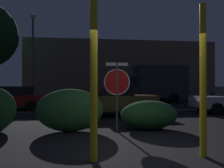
{
  "coord_description": "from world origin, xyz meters",
  "views": [
    {
      "loc": [
        -1.19,
        -4.62,
        1.44
      ],
      "look_at": [
        -0.12,
        4.09,
        1.51
      ],
      "focal_mm": 35.0,
      "sensor_mm": 36.0,
      "label": 1
    }
  ],
  "objects_px": {
    "stop_sign": "(117,82)",
    "yellow_pole_right": "(203,80)",
    "hedge_bush_2": "(149,115)",
    "passing_car_1": "(14,98)",
    "hedge_bush_1": "(70,110)",
    "street_lamp": "(33,44)",
    "yellow_pole_left": "(94,76)",
    "delivery_truck": "(146,83)",
    "passing_car_2": "(110,101)"
  },
  "relations": [
    {
      "from": "stop_sign",
      "to": "yellow_pole_right",
      "type": "relative_size",
      "value": 0.71
    },
    {
      "from": "hedge_bush_2",
      "to": "passing_car_1",
      "type": "xyz_separation_m",
      "value": [
        -6.36,
        6.67,
        0.22
      ]
    },
    {
      "from": "hedge_bush_1",
      "to": "street_lamp",
      "type": "xyz_separation_m",
      "value": [
        -3.63,
        10.82,
        4.07
      ]
    },
    {
      "from": "passing_car_1",
      "to": "street_lamp",
      "type": "distance_m",
      "value": 5.77
    },
    {
      "from": "yellow_pole_left",
      "to": "street_lamp",
      "type": "relative_size",
      "value": 0.45
    },
    {
      "from": "stop_sign",
      "to": "hedge_bush_1",
      "type": "bearing_deg",
      "value": 177.11
    },
    {
      "from": "passing_car_1",
      "to": "street_lamp",
      "type": "bearing_deg",
      "value": 0.28
    },
    {
      "from": "yellow_pole_left",
      "to": "passing_car_1",
      "type": "bearing_deg",
      "value": 115.02
    },
    {
      "from": "yellow_pole_left",
      "to": "hedge_bush_1",
      "type": "xyz_separation_m",
      "value": [
        -0.64,
        2.77,
        -0.95
      ]
    },
    {
      "from": "yellow_pole_right",
      "to": "hedge_bush_1",
      "type": "distance_m",
      "value": 4.08
    },
    {
      "from": "stop_sign",
      "to": "delivery_truck",
      "type": "xyz_separation_m",
      "value": [
        4.21,
        11.53,
        0.09
      ]
    },
    {
      "from": "street_lamp",
      "to": "stop_sign",
      "type": "bearing_deg",
      "value": -65.09
    },
    {
      "from": "hedge_bush_2",
      "to": "passing_car_1",
      "type": "distance_m",
      "value": 9.22
    },
    {
      "from": "hedge_bush_2",
      "to": "street_lamp",
      "type": "relative_size",
      "value": 0.27
    },
    {
      "from": "passing_car_2",
      "to": "street_lamp",
      "type": "xyz_separation_m",
      "value": [
        -5.31,
        7.34,
        4.02
      ]
    },
    {
      "from": "passing_car_2",
      "to": "yellow_pole_left",
      "type": "bearing_deg",
      "value": 166.75
    },
    {
      "from": "hedge_bush_1",
      "to": "street_lamp",
      "type": "bearing_deg",
      "value": 108.55
    },
    {
      "from": "delivery_truck",
      "to": "yellow_pole_right",
      "type": "bearing_deg",
      "value": 166.45
    },
    {
      "from": "yellow_pole_left",
      "to": "yellow_pole_right",
      "type": "bearing_deg",
      "value": -0.03
    },
    {
      "from": "hedge_bush_1",
      "to": "hedge_bush_2",
      "type": "relative_size",
      "value": 1.1
    },
    {
      "from": "hedge_bush_2",
      "to": "delivery_truck",
      "type": "xyz_separation_m",
      "value": [
        3.1,
        11.33,
        1.17
      ]
    },
    {
      "from": "stop_sign",
      "to": "passing_car_2",
      "type": "xyz_separation_m",
      "value": [
        0.21,
        3.64,
        -0.84
      ]
    },
    {
      "from": "yellow_pole_left",
      "to": "street_lamp",
      "type": "bearing_deg",
      "value": 107.45
    },
    {
      "from": "street_lamp",
      "to": "delivery_truck",
      "type": "bearing_deg",
      "value": 3.36
    },
    {
      "from": "passing_car_2",
      "to": "delivery_truck",
      "type": "distance_m",
      "value": 8.89
    },
    {
      "from": "yellow_pole_right",
      "to": "hedge_bush_1",
      "type": "height_order",
      "value": "yellow_pole_right"
    },
    {
      "from": "stop_sign",
      "to": "yellow_pole_left",
      "type": "height_order",
      "value": "yellow_pole_left"
    },
    {
      "from": "yellow_pole_right",
      "to": "hedge_bush_2",
      "type": "bearing_deg",
      "value": 96.01
    },
    {
      "from": "stop_sign",
      "to": "hedge_bush_1",
      "type": "xyz_separation_m",
      "value": [
        -1.47,
        0.16,
        -0.89
      ]
    },
    {
      "from": "yellow_pole_right",
      "to": "passing_car_1",
      "type": "bearing_deg",
      "value": 125.07
    },
    {
      "from": "passing_car_2",
      "to": "street_lamp",
      "type": "height_order",
      "value": "street_lamp"
    },
    {
      "from": "delivery_truck",
      "to": "street_lamp",
      "type": "relative_size",
      "value": 0.96
    },
    {
      "from": "yellow_pole_right",
      "to": "hedge_bush_1",
      "type": "relative_size",
      "value": 1.49
    },
    {
      "from": "hedge_bush_2",
      "to": "delivery_truck",
      "type": "height_order",
      "value": "delivery_truck"
    },
    {
      "from": "yellow_pole_left",
      "to": "delivery_truck",
      "type": "relative_size",
      "value": 0.47
    },
    {
      "from": "stop_sign",
      "to": "passing_car_2",
      "type": "distance_m",
      "value": 3.74
    },
    {
      "from": "yellow_pole_right",
      "to": "passing_car_2",
      "type": "bearing_deg",
      "value": 100.76
    },
    {
      "from": "passing_car_1",
      "to": "delivery_truck",
      "type": "xyz_separation_m",
      "value": [
        9.46,
        4.66,
        0.94
      ]
    },
    {
      "from": "passing_car_1",
      "to": "hedge_bush_1",
      "type": "bearing_deg",
      "value": -148.16
    },
    {
      "from": "stop_sign",
      "to": "street_lamp",
      "type": "distance_m",
      "value": 12.52
    },
    {
      "from": "delivery_truck",
      "to": "street_lamp",
      "type": "bearing_deg",
      "value": 91.06
    },
    {
      "from": "passing_car_1",
      "to": "passing_car_2",
      "type": "distance_m",
      "value": 6.35
    },
    {
      "from": "passing_car_1",
      "to": "delivery_truck",
      "type": "bearing_deg",
      "value": -61.37
    },
    {
      "from": "yellow_pole_right",
      "to": "passing_car_1",
      "type": "xyz_separation_m",
      "value": [
        -6.65,
        9.48,
        -0.86
      ]
    },
    {
      "from": "yellow_pole_right",
      "to": "passing_car_2",
      "type": "height_order",
      "value": "yellow_pole_right"
    },
    {
      "from": "stop_sign",
      "to": "passing_car_1",
      "type": "height_order",
      "value": "stop_sign"
    },
    {
      "from": "yellow_pole_left",
      "to": "passing_car_2",
      "type": "distance_m",
      "value": 6.4
    },
    {
      "from": "hedge_bush_1",
      "to": "street_lamp",
      "type": "relative_size",
      "value": 0.29
    },
    {
      "from": "yellow_pole_right",
      "to": "hedge_bush_2",
      "type": "relative_size",
      "value": 1.63
    },
    {
      "from": "hedge_bush_1",
      "to": "passing_car_2",
      "type": "height_order",
      "value": "passing_car_2"
    }
  ]
}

